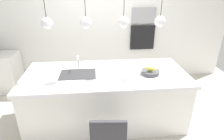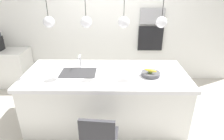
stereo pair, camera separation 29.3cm
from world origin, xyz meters
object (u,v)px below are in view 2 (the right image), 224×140
Objects in this scene: oven at (150,38)px; microwave at (152,16)px; fruit_bowl at (151,74)px; chair_near at (99,139)px.

microwave is at bearing 0.00° from oven.
fruit_bowl reaches higher than chair_near.
microwave is 0.50m from oven.
oven is 2.83m from chair_near.
oven is at bearing 80.72° from fruit_bowl.
oven is at bearing 68.92° from chair_near.
fruit_bowl is 1.25m from chair_near.
fruit_bowl is 0.51× the size of oven.
chair_near is at bearing -111.08° from oven.
oven reaches higher than chair_near.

